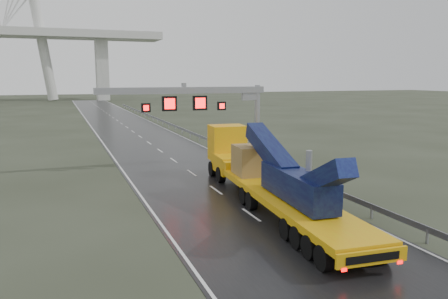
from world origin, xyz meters
name	(u,v)px	position (x,y,z in m)	size (l,w,h in m)	color
ground	(284,239)	(0.00, 0.00, 0.00)	(400.00, 400.00, 0.00)	#2C3223
road	(140,137)	(0.00, 40.00, 0.01)	(11.00, 200.00, 0.02)	black
guardrail	(207,139)	(6.10, 30.00, 0.70)	(0.20, 140.00, 1.40)	gray
sign_gantry	(207,104)	(2.10, 17.99, 5.61)	(14.90, 1.20, 7.42)	#BABBB5
heavy_haul_truck	(260,170)	(2.00, 7.04, 1.90)	(4.66, 21.09, 4.92)	orange
exit_sign_pair	(270,147)	(7.22, 15.98, 1.79)	(1.41, 0.61, 2.55)	#97999F
striped_barrier	(262,164)	(6.00, 15.03, 0.56)	(0.66, 0.36, 1.12)	red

